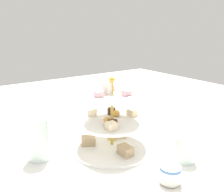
{
  "coord_description": "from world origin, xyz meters",
  "views": [
    {
      "loc": [
        -0.61,
        0.43,
        0.4
      ],
      "look_at": [
        0.0,
        0.0,
        0.18
      ],
      "focal_mm": 38.11,
      "sensor_mm": 36.0,
      "label": 1
    }
  ],
  "objects_px": {
    "butter_knife_left": "(82,119)",
    "teacup_with_saucer": "(170,175)",
    "water_glass_short_left": "(184,149)",
    "tiered_serving_stand": "(112,126)",
    "water_glass_tall_right": "(39,139)"
  },
  "relations": [
    {
      "from": "teacup_with_saucer",
      "to": "butter_knife_left",
      "type": "xyz_separation_m",
      "value": [
        0.54,
        -0.02,
        -0.02
      ]
    },
    {
      "from": "tiered_serving_stand",
      "to": "butter_knife_left",
      "type": "xyz_separation_m",
      "value": [
        0.29,
        -0.03,
        -0.08
      ]
    },
    {
      "from": "water_glass_short_left",
      "to": "teacup_with_saucer",
      "type": "height_order",
      "value": "water_glass_short_left"
    },
    {
      "from": "tiered_serving_stand",
      "to": "water_glass_tall_right",
      "type": "height_order",
      "value": "tiered_serving_stand"
    },
    {
      "from": "butter_knife_left",
      "to": "teacup_with_saucer",
      "type": "bearing_deg",
      "value": 102.74
    },
    {
      "from": "tiered_serving_stand",
      "to": "water_glass_short_left",
      "type": "xyz_separation_m",
      "value": [
        -0.2,
        -0.13,
        -0.04
      ]
    },
    {
      "from": "teacup_with_saucer",
      "to": "water_glass_short_left",
      "type": "bearing_deg",
      "value": -67.23
    },
    {
      "from": "water_glass_short_left",
      "to": "water_glass_tall_right",
      "type": "bearing_deg",
      "value": 53.32
    },
    {
      "from": "tiered_serving_stand",
      "to": "teacup_with_saucer",
      "type": "bearing_deg",
      "value": -177.79
    },
    {
      "from": "teacup_with_saucer",
      "to": "butter_knife_left",
      "type": "bearing_deg",
      "value": -2.62
    },
    {
      "from": "tiered_serving_stand",
      "to": "butter_knife_left",
      "type": "bearing_deg",
      "value": -6.84
    },
    {
      "from": "teacup_with_saucer",
      "to": "water_glass_tall_right",
      "type": "bearing_deg",
      "value": 36.8
    },
    {
      "from": "water_glass_short_left",
      "to": "teacup_with_saucer",
      "type": "relative_size",
      "value": 0.9
    },
    {
      "from": "water_glass_tall_right",
      "to": "butter_knife_left",
      "type": "xyz_separation_m",
      "value": [
        0.22,
        -0.27,
        -0.06
      ]
    },
    {
      "from": "water_glass_short_left",
      "to": "teacup_with_saucer",
      "type": "bearing_deg",
      "value": 112.77
    }
  ]
}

